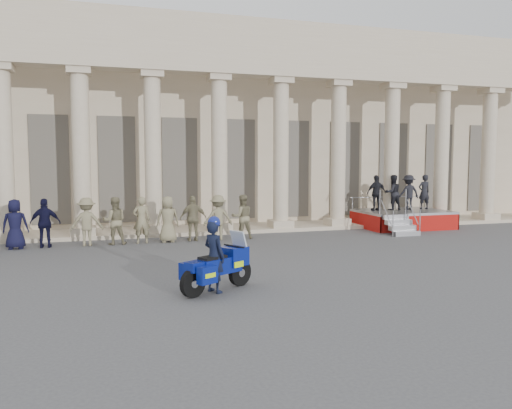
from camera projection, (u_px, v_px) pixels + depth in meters
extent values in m
plane|color=#464649|center=(239.00, 280.00, 12.12)|extent=(90.00, 90.00, 0.00)
cube|color=#BEAB8E|center=(166.00, 131.00, 26.06)|extent=(40.00, 10.00, 9.00)
cube|color=#BEAB8E|center=(185.00, 230.00, 20.51)|extent=(40.00, 2.60, 0.15)
cube|color=#BEAB8E|center=(186.00, 60.00, 19.18)|extent=(35.80, 1.00, 1.00)
cube|color=#BEAB8E|center=(185.00, 31.00, 19.09)|extent=(35.80, 1.00, 1.20)
cube|color=#BEAB8E|center=(7.00, 234.00, 17.88)|extent=(0.90, 0.90, 0.30)
cylinder|color=#BEAB8E|center=(4.00, 151.00, 17.63)|extent=(0.64, 0.64, 5.60)
cube|color=#BEAB8E|center=(0.00, 67.00, 17.38)|extent=(0.85, 0.85, 0.24)
cube|color=#BEAB8E|center=(84.00, 231.00, 18.62)|extent=(0.90, 0.90, 0.30)
cylinder|color=#BEAB8E|center=(81.00, 152.00, 18.37)|extent=(0.64, 0.64, 5.60)
cube|color=#BEAB8E|center=(79.00, 71.00, 18.12)|extent=(0.85, 0.85, 0.24)
cube|color=#BEAB8E|center=(154.00, 228.00, 19.36)|extent=(0.90, 0.90, 0.30)
cylinder|color=#BEAB8E|center=(153.00, 152.00, 19.11)|extent=(0.64, 0.64, 5.60)
cube|color=#BEAB8E|center=(152.00, 75.00, 18.86)|extent=(0.85, 0.85, 0.24)
cube|color=#BEAB8E|center=(220.00, 226.00, 20.10)|extent=(0.90, 0.90, 0.30)
cylinder|color=#BEAB8E|center=(219.00, 152.00, 19.85)|extent=(0.64, 0.64, 5.60)
cube|color=#BEAB8E|center=(219.00, 78.00, 19.60)|extent=(0.85, 0.85, 0.24)
cube|color=#BEAB8E|center=(281.00, 224.00, 20.84)|extent=(0.90, 0.90, 0.30)
cylinder|color=#BEAB8E|center=(281.00, 153.00, 20.59)|extent=(0.64, 0.64, 5.60)
cube|color=#BEAB8E|center=(281.00, 81.00, 20.34)|extent=(0.85, 0.85, 0.24)
cube|color=#BEAB8E|center=(337.00, 221.00, 21.58)|extent=(0.90, 0.90, 0.30)
cylinder|color=#BEAB8E|center=(338.00, 153.00, 21.33)|extent=(0.64, 0.64, 5.60)
cube|color=#BEAB8E|center=(339.00, 84.00, 21.08)|extent=(0.85, 0.85, 0.24)
cube|color=#BEAB8E|center=(390.00, 220.00, 22.32)|extent=(0.90, 0.90, 0.30)
cylinder|color=#BEAB8E|center=(392.00, 153.00, 22.07)|extent=(0.64, 0.64, 5.60)
cube|color=#BEAB8E|center=(393.00, 86.00, 21.82)|extent=(0.85, 0.85, 0.24)
cube|color=#BEAB8E|center=(440.00, 218.00, 23.06)|extent=(0.90, 0.90, 0.30)
cylinder|color=#BEAB8E|center=(442.00, 154.00, 22.81)|extent=(0.64, 0.64, 5.60)
cube|color=#BEAB8E|center=(444.00, 89.00, 22.56)|extent=(0.85, 0.85, 0.24)
cube|color=#BEAB8E|center=(486.00, 216.00, 23.80)|extent=(0.90, 0.90, 0.30)
cylinder|color=#BEAB8E|center=(488.00, 154.00, 23.55)|extent=(0.64, 0.64, 5.60)
cube|color=#BEAB8E|center=(491.00, 91.00, 23.30)|extent=(0.85, 0.85, 0.24)
cube|color=black|center=(50.00, 170.00, 19.99)|extent=(1.30, 0.12, 4.20)
cube|color=black|center=(117.00, 170.00, 20.73)|extent=(1.30, 0.12, 4.20)
cube|color=black|center=(180.00, 169.00, 21.47)|extent=(1.30, 0.12, 4.20)
cube|color=black|center=(238.00, 169.00, 22.21)|extent=(1.30, 0.12, 4.20)
cube|color=black|center=(293.00, 169.00, 22.95)|extent=(1.30, 0.12, 4.20)
cube|color=black|center=(344.00, 169.00, 23.69)|extent=(1.30, 0.12, 4.20)
cube|color=black|center=(392.00, 169.00, 24.43)|extent=(1.30, 0.12, 4.20)
cube|color=black|center=(437.00, 168.00, 25.17)|extent=(1.30, 0.12, 4.20)
cube|color=black|center=(480.00, 168.00, 25.91)|extent=(1.30, 0.12, 4.20)
imported|color=black|center=(15.00, 224.00, 16.40)|extent=(0.81, 0.53, 1.66)
imported|color=black|center=(45.00, 223.00, 16.66)|extent=(0.97, 0.40, 1.66)
imported|color=#7C7456|center=(87.00, 222.00, 17.04)|extent=(1.07, 0.62, 1.66)
imported|color=#7C7456|center=(115.00, 221.00, 17.30)|extent=(0.81, 0.63, 1.66)
imported|color=#7C7456|center=(142.00, 220.00, 17.56)|extent=(0.60, 0.40, 1.66)
imported|color=#7C7456|center=(168.00, 219.00, 17.82)|extent=(0.81, 0.53, 1.66)
imported|color=#7C7456|center=(193.00, 218.00, 18.08)|extent=(0.97, 0.40, 1.66)
imported|color=#7C7456|center=(218.00, 218.00, 18.35)|extent=(1.07, 0.62, 1.66)
imported|color=#7C7456|center=(242.00, 217.00, 18.61)|extent=(0.81, 0.63, 1.66)
cube|color=gray|center=(403.00, 211.00, 21.84)|extent=(3.76, 2.69, 0.10)
cube|color=#97100C|center=(421.00, 224.00, 20.61)|extent=(3.76, 0.04, 0.66)
cube|color=#97100C|center=(365.00, 221.00, 21.34)|extent=(0.04, 2.69, 0.66)
cube|color=#97100C|center=(439.00, 219.00, 22.40)|extent=(0.04, 2.69, 0.66)
cube|color=gray|center=(406.00, 233.00, 19.39)|extent=(1.10, 0.28, 0.19)
cube|color=gray|center=(402.00, 228.00, 19.64)|extent=(1.10, 0.28, 0.19)
cube|color=gray|center=(399.00, 222.00, 19.89)|extent=(1.10, 0.28, 0.19)
cube|color=gray|center=(395.00, 217.00, 20.14)|extent=(1.10, 0.28, 0.19)
cylinder|color=gray|center=(387.00, 197.00, 23.03)|extent=(3.76, 0.04, 0.04)
imported|color=black|center=(377.00, 193.00, 21.62)|extent=(0.91, 0.38, 1.54)
imported|color=black|center=(393.00, 193.00, 21.85)|extent=(0.75, 0.58, 1.54)
imported|color=black|center=(409.00, 192.00, 22.07)|extent=(1.00, 0.57, 1.54)
imported|color=black|center=(424.00, 192.00, 22.30)|extent=(0.56, 0.37, 1.54)
cylinder|color=black|center=(240.00, 273.00, 11.57)|extent=(0.60, 0.42, 0.62)
cylinder|color=black|center=(193.00, 283.00, 10.55)|extent=(0.60, 0.42, 0.62)
cube|color=navy|center=(219.00, 265.00, 11.07)|extent=(1.13, 0.88, 0.36)
cube|color=navy|center=(234.00, 256.00, 11.40)|extent=(0.69, 0.68, 0.42)
cube|color=silver|center=(234.00, 265.00, 11.42)|extent=(0.32, 0.35, 0.11)
cube|color=#B2BFCC|center=(239.00, 241.00, 11.49)|extent=(0.38, 0.47, 0.50)
cube|color=black|center=(213.00, 258.00, 10.92)|extent=(0.68, 0.58, 0.09)
cube|color=navy|center=(194.00, 267.00, 10.56)|extent=(0.44, 0.44, 0.21)
cube|color=navy|center=(207.00, 275.00, 10.43)|extent=(0.47, 0.39, 0.37)
cube|color=#C6F30C|center=(207.00, 275.00, 10.43)|extent=(0.35, 0.33, 0.09)
cube|color=navy|center=(189.00, 270.00, 10.84)|extent=(0.47, 0.39, 0.37)
cube|color=#C6F30C|center=(189.00, 270.00, 10.84)|extent=(0.35, 0.33, 0.09)
cylinder|color=silver|center=(196.00, 280.00, 10.91)|extent=(0.53, 0.36, 0.09)
cylinder|color=black|center=(234.00, 246.00, 11.38)|extent=(0.36, 0.58, 0.03)
imported|color=black|center=(214.00, 256.00, 10.95)|extent=(0.62, 0.70, 1.60)
sphere|color=navy|center=(214.00, 222.00, 10.89)|extent=(0.28, 0.28, 0.28)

